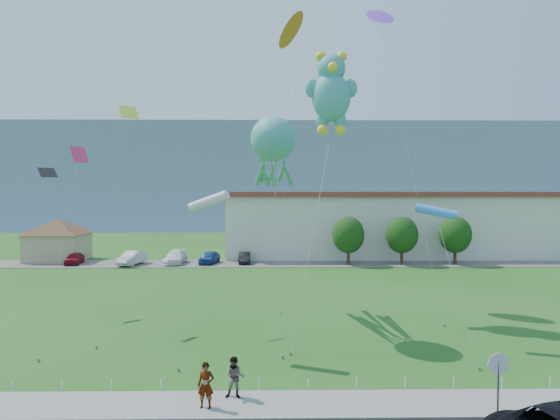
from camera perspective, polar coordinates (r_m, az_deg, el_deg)
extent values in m
plane|color=#215818|center=(22.94, -4.96, -18.70)|extent=(160.00, 160.00, 0.00)
cube|color=gray|center=(20.38, -5.56, -21.29)|extent=(80.00, 2.50, 0.10)
cube|color=#59544C|center=(57.00, -2.40, -6.15)|extent=(70.00, 6.00, 0.06)
cube|color=slate|center=(141.48, -1.45, 3.78)|extent=(160.00, 50.00, 25.00)
cube|color=tan|center=(65.00, -24.04, -3.92)|extent=(6.00, 6.00, 3.20)
pyramid|color=brown|center=(64.80, -24.07, -1.72)|extent=(9.20, 9.20, 1.80)
cube|color=beige|center=(69.95, 19.64, -1.65)|extent=(60.00, 14.00, 7.60)
cube|color=brown|center=(69.82, 19.68, 1.71)|extent=(61.00, 15.00, 0.60)
cylinder|color=slate|center=(20.20, 23.64, -18.47)|extent=(0.07, 0.07, 2.20)
cylinder|color=red|center=(19.87, 23.68, -15.76)|extent=(0.76, 0.04, 0.76)
cylinder|color=white|center=(19.85, 23.71, -15.78)|extent=(0.80, 0.02, 0.80)
cylinder|color=white|center=(24.04, -28.24, -17.32)|extent=(0.05, 0.05, 0.50)
cylinder|color=white|center=(23.22, -23.64, -17.94)|extent=(0.05, 0.05, 0.50)
cylinder|color=white|center=(22.56, -18.69, -18.48)|extent=(0.05, 0.05, 0.50)
cylinder|color=white|center=(22.06, -13.46, -18.91)|extent=(0.05, 0.05, 0.50)
cylinder|color=white|center=(21.74, -8.01, -19.21)|extent=(0.05, 0.05, 0.50)
cylinder|color=white|center=(21.59, -2.42, -19.34)|extent=(0.05, 0.05, 0.50)
cylinder|color=white|center=(21.63, 3.20, -19.30)|extent=(0.05, 0.05, 0.50)
cylinder|color=white|center=(21.85, 8.75, -19.09)|extent=(0.05, 0.05, 0.50)
cylinder|color=white|center=(22.26, 14.12, -18.73)|extent=(0.05, 0.05, 0.50)
cylinder|color=white|center=(22.83, 19.23, -18.24)|extent=(0.05, 0.05, 0.50)
cylinder|color=white|center=(23.55, 24.03, -17.66)|extent=(0.05, 0.05, 0.50)
cylinder|color=white|center=(24.42, 28.49, -17.01)|extent=(0.05, 0.05, 0.50)
cylinder|color=#3F2B19|center=(56.48, 7.81, -5.14)|extent=(0.36, 0.36, 2.20)
ellipsoid|color=#14380F|center=(56.24, 7.82, -2.82)|extent=(3.60, 3.60, 4.14)
cylinder|color=#3F2B19|center=(57.68, 13.73, -5.03)|extent=(0.36, 0.36, 2.20)
ellipsoid|color=#14380F|center=(57.44, 13.75, -2.76)|extent=(3.60, 3.60, 4.14)
cylinder|color=#3F2B19|center=(59.46, 19.36, -4.88)|extent=(0.36, 0.36, 2.20)
ellipsoid|color=#14380F|center=(59.24, 19.38, -2.67)|extent=(3.60, 3.60, 4.14)
imported|color=gray|center=(19.83, -8.47, -19.19)|extent=(0.64, 0.43, 1.69)
imported|color=gray|center=(20.56, -5.19, -18.52)|extent=(0.83, 0.67, 1.60)
imported|color=maroon|center=(60.97, -22.43, -5.12)|extent=(1.93, 3.96, 1.30)
imported|color=#B3B1B9|center=(58.09, -16.54, -5.28)|extent=(2.60, 4.88, 1.53)
imported|color=white|center=(58.04, -11.85, -5.30)|extent=(2.16, 5.00, 1.43)
imported|color=navy|center=(57.50, -8.07, -5.36)|extent=(2.39, 4.34, 1.40)
imported|color=black|center=(57.29, -4.08, -5.44)|extent=(1.52, 3.87, 1.26)
ellipsoid|color=teal|center=(29.39, -0.80, 8.14)|extent=(2.65, 3.44, 2.65)
sphere|color=white|center=(28.39, -1.77, 8.93)|extent=(0.42, 0.42, 0.42)
sphere|color=white|center=(28.39, 0.16, 8.93)|extent=(0.42, 0.42, 0.42)
cylinder|color=slate|center=(25.30, 0.32, -16.50)|extent=(0.10, 0.10, 0.16)
cylinder|color=gray|center=(26.25, -0.28, -4.13)|extent=(0.50, 4.26, 10.30)
ellipsoid|color=teal|center=(34.71, 5.87, 12.69)|extent=(2.63, 2.23, 3.28)
sphere|color=teal|center=(35.12, 5.88, 15.77)|extent=(1.92, 1.92, 1.92)
sphere|color=yellow|center=(35.25, 4.69, 17.08)|extent=(0.71, 0.71, 0.71)
sphere|color=yellow|center=(35.40, 7.07, 17.00)|extent=(0.71, 0.71, 0.71)
sphere|color=yellow|center=(34.31, 6.04, 15.92)|extent=(0.71, 0.71, 0.71)
ellipsoid|color=teal|center=(34.70, 3.65, 13.72)|extent=(0.91, 0.65, 1.27)
ellipsoid|color=teal|center=(35.00, 8.07, 13.60)|extent=(0.91, 0.65, 1.27)
ellipsoid|color=teal|center=(34.40, 4.84, 10.23)|extent=(0.81, 0.71, 1.31)
ellipsoid|color=teal|center=(34.53, 6.87, 10.19)|extent=(0.81, 0.71, 1.31)
sphere|color=yellow|center=(34.10, 4.87, 9.10)|extent=(0.71, 0.71, 0.71)
sphere|color=yellow|center=(34.24, 6.91, 9.07)|extent=(0.71, 0.71, 0.71)
cylinder|color=slate|center=(25.82, 1.20, -16.11)|extent=(0.10, 0.10, 0.16)
cylinder|color=gray|center=(29.37, 3.89, -1.84)|extent=(3.10, 9.37, 11.98)
cube|color=#D5E235|center=(33.57, -16.91, 10.65)|extent=(1.29, 1.29, 0.86)
cylinder|color=slate|center=(28.45, -20.23, -14.51)|extent=(0.10, 0.10, 0.16)
cylinder|color=gray|center=(30.26, -18.42, -0.99)|extent=(0.04, 6.21, 12.86)
cube|color=black|center=(37.99, -25.03, 3.91)|extent=(1.29, 1.29, 0.86)
cylinder|color=gray|center=(35.14, -28.87, -3.77)|extent=(1.92, 7.61, 9.15)
cone|color=#6D33CF|center=(41.32, 11.32, 20.92)|extent=(1.80, 1.33, 1.33)
cylinder|color=slate|center=(32.45, 18.25, -12.42)|extent=(0.10, 0.10, 0.16)
cylinder|color=gray|center=(35.29, 14.44, 6.22)|extent=(2.26, 8.56, 21.18)
cylinder|color=silver|center=(25.47, -8.14, 0.98)|extent=(0.50, 2.25, 0.87)
cylinder|color=slate|center=(24.14, -11.52, -17.46)|extent=(0.10, 0.10, 0.16)
cylinder|color=gray|center=(24.49, -9.75, -8.13)|extent=(1.06, 2.93, 7.31)
cylinder|color=#388DFF|center=(28.33, 17.44, -0.17)|extent=(0.50, 2.25, 0.87)
cylinder|color=slate|center=(25.47, 21.85, -16.51)|extent=(0.10, 0.10, 0.16)
cylinder|color=gray|center=(26.62, 19.48, -8.04)|extent=(0.56, 4.64, 6.73)
cube|color=#EE3462|center=(33.37, -21.97, 5.91)|extent=(1.29, 1.29, 0.86)
cylinder|color=slate|center=(27.42, -25.87, -15.22)|extent=(0.10, 0.10, 0.16)
cylinder|color=gray|center=(29.87, -23.70, -3.73)|extent=(0.79, 7.38, 10.12)
cone|color=orange|center=(41.21, 1.23, 19.89)|extent=(1.80, 1.33, 1.33)
cylinder|color=slate|center=(34.03, 0.05, -11.64)|extent=(0.10, 0.10, 0.16)
cylinder|color=gray|center=(36.21, 0.68, 5.57)|extent=(0.91, 6.15, 20.41)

